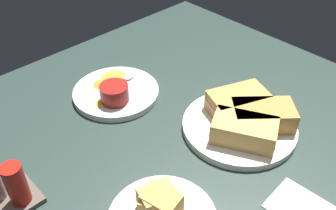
% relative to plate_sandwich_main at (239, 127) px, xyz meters
% --- Properties ---
extents(ground_plane, '(1.10, 1.10, 0.03)m').
position_rel_plate_sandwich_main_xyz_m(ground_plane, '(0.02, 0.14, -0.02)').
color(ground_plane, '#283833').
extents(plate_sandwich_main, '(0.25, 0.25, 0.02)m').
position_rel_plate_sandwich_main_xyz_m(plate_sandwich_main, '(0.00, 0.00, 0.00)').
color(plate_sandwich_main, white).
rests_on(plate_sandwich_main, ground_plane).
extents(sandwich_half_near, '(0.15, 0.13, 0.05)m').
position_rel_plate_sandwich_main_xyz_m(sandwich_half_near, '(-0.03, 0.03, 0.03)').
color(sandwich_half_near, tan).
rests_on(sandwich_half_near, plate_sandwich_main).
extents(sandwich_half_far, '(0.14, 0.15, 0.05)m').
position_rel_plate_sandwich_main_xyz_m(sandwich_half_far, '(-0.03, -0.03, 0.03)').
color(sandwich_half_far, '#C68C42').
rests_on(sandwich_half_far, plate_sandwich_main).
extents(sandwich_half_extra, '(0.12, 0.15, 0.05)m').
position_rel_plate_sandwich_main_xyz_m(sandwich_half_extra, '(0.03, -0.03, 0.03)').
color(sandwich_half_extra, tan).
rests_on(sandwich_half_extra, plate_sandwich_main).
extents(ramekin_dark_sauce, '(0.07, 0.07, 0.04)m').
position_rel_plate_sandwich_main_xyz_m(ramekin_dark_sauce, '(0.03, -0.04, 0.03)').
color(ramekin_dark_sauce, navy).
rests_on(ramekin_dark_sauce, plate_sandwich_main).
extents(spoon_by_dark_ramekin, '(0.08, 0.08, 0.01)m').
position_rel_plate_sandwich_main_xyz_m(spoon_by_dark_ramekin, '(-0.00, -0.00, 0.01)').
color(spoon_by_dark_ramekin, silver).
rests_on(spoon_by_dark_ramekin, plate_sandwich_main).
extents(plate_chips_companion, '(0.21, 0.21, 0.02)m').
position_rel_plate_sandwich_main_xyz_m(plate_chips_companion, '(0.29, 0.12, 0.00)').
color(plate_chips_companion, white).
rests_on(plate_chips_companion, ground_plane).
extents(ramekin_light_gravy, '(0.07, 0.07, 0.04)m').
position_rel_plate_sandwich_main_xyz_m(ramekin_light_gravy, '(0.26, 0.15, 0.03)').
color(ramekin_light_gravy, maroon).
rests_on(ramekin_light_gravy, plate_chips_companion).
extents(spoon_by_gravy_ramekin, '(0.04, 0.10, 0.01)m').
position_rel_plate_sandwich_main_xyz_m(spoon_by_gravy_ramekin, '(0.30, 0.08, 0.01)').
color(spoon_by_gravy_ramekin, silver).
rests_on(spoon_by_gravy_ramekin, plate_chips_companion).
extents(plantain_chip_scatter, '(0.13, 0.15, 0.01)m').
position_rel_plate_sandwich_main_xyz_m(plantain_chip_scatter, '(0.32, 0.12, 0.01)').
color(plantain_chip_scatter, gold).
rests_on(plantain_chip_scatter, plate_chips_companion).
extents(condiment_caddy, '(0.09, 0.09, 0.10)m').
position_rel_plate_sandwich_main_xyz_m(condiment_caddy, '(0.16, 0.45, 0.03)').
color(condiment_caddy, brown).
rests_on(condiment_caddy, ground_plane).
extents(paper_napkin_folded, '(0.11, 0.10, 0.00)m').
position_rel_plate_sandwich_main_xyz_m(paper_napkin_folded, '(-0.21, 0.09, -0.01)').
color(paper_napkin_folded, white).
rests_on(paper_napkin_folded, ground_plane).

